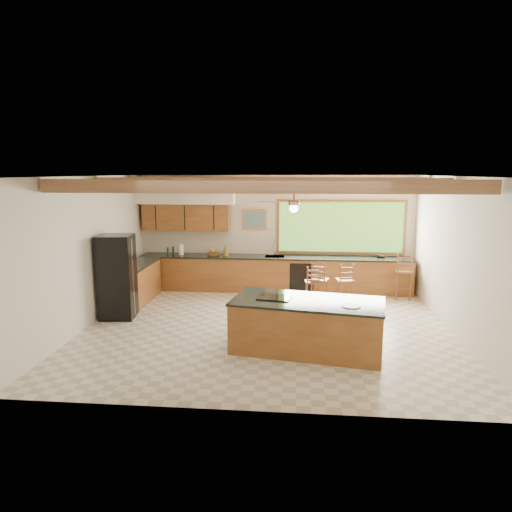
{
  "coord_description": "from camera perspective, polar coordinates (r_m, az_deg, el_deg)",
  "views": [
    {
      "loc": [
        0.58,
        -8.72,
        3.08
      ],
      "look_at": [
        -0.29,
        0.8,
        1.31
      ],
      "focal_mm": 32.0,
      "sensor_mm": 36.0,
      "label": 1
    }
  ],
  "objects": [
    {
      "name": "bar_stool_b",
      "position": [
        10.58,
        7.1,
        -3.34
      ],
      "size": [
        0.36,
        0.36,
        0.96
      ],
      "rotation": [
        0.0,
        0.0,
        0.06
      ],
      "color": "brown",
      "rests_on": "ground"
    },
    {
      "name": "refrigerator",
      "position": [
        10.12,
        -16.97,
        -2.48
      ],
      "size": [
        0.76,
        0.74,
        1.79
      ],
      "rotation": [
        0.0,
        0.0,
        0.1
      ],
      "color": "black",
      "rests_on": "ground"
    },
    {
      "name": "bar_stool_c",
      "position": [
        10.65,
        11.03,
        -3.11
      ],
      "size": [
        0.43,
        0.43,
        1.04
      ],
      "rotation": [
        0.0,
        0.0,
        0.17
      ],
      "color": "brown",
      "rests_on": "ground"
    },
    {
      "name": "room_shell",
      "position": [
        9.44,
        0.67,
        5.2
      ],
      "size": [
        7.27,
        6.54,
        3.02
      ],
      "color": "beige",
      "rests_on": "ground"
    },
    {
      "name": "bar_stool_d",
      "position": [
        11.67,
        18.11,
        -1.95
      ],
      "size": [
        0.49,
        0.49,
        1.14
      ],
      "rotation": [
        0.0,
        0.0,
        -0.23
      ],
      "color": "brown",
      "rests_on": "ground"
    },
    {
      "name": "bar_stool_a",
      "position": [
        10.57,
        7.98,
        -3.08
      ],
      "size": [
        0.46,
        0.46,
        1.05
      ],
      "rotation": [
        0.0,
        0.0,
        -0.27
      ],
      "color": "brown",
      "rests_on": "ground"
    },
    {
      "name": "island",
      "position": [
        8.09,
        6.42,
        -8.57
      ],
      "size": [
        2.76,
        1.64,
        0.92
      ],
      "rotation": [
        0.0,
        0.0,
        -0.17
      ],
      "color": "brown",
      "rests_on": "ground"
    },
    {
      "name": "ground",
      "position": [
        9.27,
        1.37,
        -8.95
      ],
      "size": [
        7.2,
        7.2,
        0.0
      ],
      "primitive_type": "plane",
      "color": "beige",
      "rests_on": "ground"
    },
    {
      "name": "counter_run",
      "position": [
        11.63,
        -1.81,
        -2.54
      ],
      "size": [
        7.12,
        3.1,
        1.23
      ],
      "color": "brown",
      "rests_on": "ground"
    }
  ]
}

